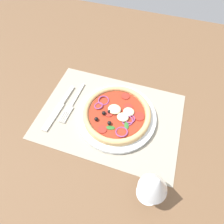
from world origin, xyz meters
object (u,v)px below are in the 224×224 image
at_px(fork, 72,104).
at_px(plate, 117,116).
at_px(pizza, 117,114).
at_px(knife, 59,107).
at_px(wine_glass, 155,185).

bearing_deg(fork, plate, 90.10).
distance_m(pizza, knife, 0.21).
distance_m(plate, knife, 0.20).
bearing_deg(fork, knife, -51.86).
distance_m(fork, wine_glass, 0.39).
bearing_deg(wine_glass, fork, -32.40).
xyz_separation_m(plate, knife, (0.20, 0.02, -0.00)).
bearing_deg(knife, pizza, 99.80).
xyz_separation_m(plate, wine_glass, (-0.15, 0.20, 0.09)).
height_order(fork, wine_glass, wine_glass).
bearing_deg(plate, fork, -1.09).
bearing_deg(knife, wine_glass, 66.86).
distance_m(pizza, fork, 0.17).
xyz_separation_m(fork, wine_glass, (-0.32, 0.20, 0.10)).
distance_m(knife, wine_glass, 0.41).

